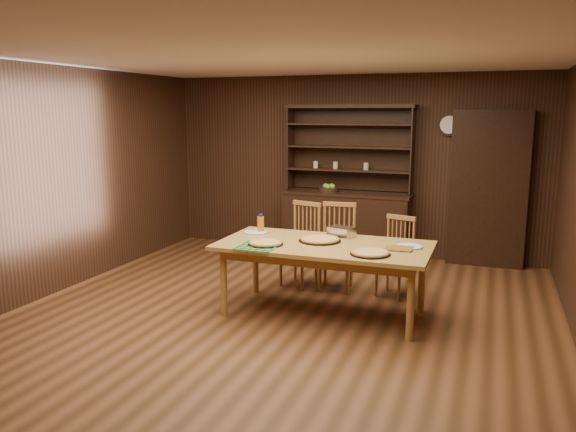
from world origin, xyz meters
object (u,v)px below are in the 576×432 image
at_px(china_hutch, 347,215).
at_px(chair_right, 397,254).
at_px(chair_left, 302,241).
at_px(dining_table, 324,250).
at_px(chair_center, 337,243).
at_px(juice_bottle, 261,224).

relative_size(china_hutch, chair_right, 2.38).
xyz_separation_m(china_hutch, chair_left, (-0.16, -1.53, -0.06)).
xyz_separation_m(china_hutch, dining_table, (0.38, -2.42, 0.09)).
relative_size(chair_left, chair_right, 1.11).
height_order(china_hutch, chair_right, china_hutch).
xyz_separation_m(dining_table, chair_left, (-0.54, 0.89, -0.15)).
bearing_deg(chair_left, chair_center, 19.02).
xyz_separation_m(china_hutch, chair_right, (0.98, -1.53, -0.11)).
relative_size(china_hutch, chair_center, 2.13).
distance_m(chair_center, juice_bottle, 1.00).
xyz_separation_m(chair_center, chair_right, (0.70, -0.02, -0.06)).
height_order(chair_left, juice_bottle, chair_left).
height_order(dining_table, chair_left, chair_left).
bearing_deg(dining_table, china_hutch, 98.92).
xyz_separation_m(dining_table, chair_center, (-0.10, 0.91, -0.14)).
height_order(dining_table, chair_center, chair_center).
xyz_separation_m(chair_center, juice_bottle, (-0.72, -0.63, 0.30)).
height_order(china_hutch, dining_table, china_hutch).
height_order(china_hutch, chair_center, china_hutch).
relative_size(dining_table, chair_left, 2.13).
bearing_deg(china_hutch, dining_table, -81.08).
xyz_separation_m(dining_table, chair_right, (0.60, 0.90, -0.20)).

